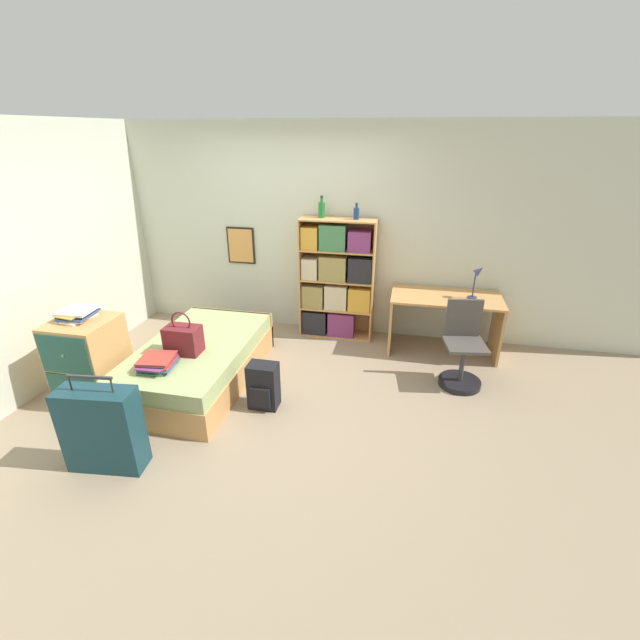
{
  "coord_description": "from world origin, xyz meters",
  "views": [
    {
      "loc": [
        1.43,
        -3.61,
        2.48
      ],
      "look_at": [
        0.62,
        0.19,
        0.75
      ],
      "focal_mm": 24.0,
      "sensor_mm": 36.0,
      "label": 1
    }
  ],
  "objects_px": {
    "bookcase": "(336,281)",
    "bottle_green": "(322,209)",
    "bed": "(199,361)",
    "book_stack_on_bed": "(158,363)",
    "desk": "(444,312)",
    "dresser": "(90,360)",
    "backpack": "(263,386)",
    "bottle_brown": "(356,213)",
    "handbag": "(183,339)",
    "suitcase": "(102,429)",
    "magazine_pile_on_dresser": "(78,314)",
    "desk_chair": "(462,358)",
    "desk_lamp": "(478,276)"
  },
  "relations": [
    {
      "from": "dresser",
      "to": "backpack",
      "type": "relative_size",
      "value": 1.83
    },
    {
      "from": "bed",
      "to": "handbag",
      "type": "height_order",
      "value": "handbag"
    },
    {
      "from": "magazine_pile_on_dresser",
      "to": "bottle_brown",
      "type": "bearing_deg",
      "value": 38.46
    },
    {
      "from": "suitcase",
      "to": "desk_chair",
      "type": "distance_m",
      "value": 3.4
    },
    {
      "from": "bottle_green",
      "to": "desk_lamp",
      "type": "distance_m",
      "value": 1.96
    },
    {
      "from": "bookcase",
      "to": "bottle_green",
      "type": "height_order",
      "value": "bottle_green"
    },
    {
      "from": "book_stack_on_bed",
      "to": "magazine_pile_on_dresser",
      "type": "relative_size",
      "value": 1.01
    },
    {
      "from": "handbag",
      "to": "bottle_green",
      "type": "bearing_deg",
      "value": 57.75
    },
    {
      "from": "bottle_brown",
      "to": "bed",
      "type": "bearing_deg",
      "value": -135.64
    },
    {
      "from": "desk_chair",
      "to": "book_stack_on_bed",
      "type": "bearing_deg",
      "value": -159.64
    },
    {
      "from": "handbag",
      "to": "desk",
      "type": "distance_m",
      "value": 2.96
    },
    {
      "from": "bottle_brown",
      "to": "desk_chair",
      "type": "height_order",
      "value": "bottle_brown"
    },
    {
      "from": "backpack",
      "to": "handbag",
      "type": "bearing_deg",
      "value": 172.82
    },
    {
      "from": "desk_lamp",
      "to": "bed",
      "type": "bearing_deg",
      "value": -156.71
    },
    {
      "from": "bookcase",
      "to": "desk",
      "type": "xyz_separation_m",
      "value": [
        1.34,
        -0.17,
        -0.24
      ]
    },
    {
      "from": "bed",
      "to": "desk_chair",
      "type": "relative_size",
      "value": 2.06
    },
    {
      "from": "desk",
      "to": "suitcase",
      "type": "bearing_deg",
      "value": -135.97
    },
    {
      "from": "bed",
      "to": "magazine_pile_on_dresser",
      "type": "height_order",
      "value": "magazine_pile_on_dresser"
    },
    {
      "from": "book_stack_on_bed",
      "to": "suitcase",
      "type": "bearing_deg",
      "value": -90.39
    },
    {
      "from": "handbag",
      "to": "suitcase",
      "type": "distance_m",
      "value": 1.17
    },
    {
      "from": "dresser",
      "to": "backpack",
      "type": "xyz_separation_m",
      "value": [
        1.7,
        0.2,
        -0.19
      ]
    },
    {
      "from": "bottle_green",
      "to": "handbag",
      "type": "bearing_deg",
      "value": -122.25
    },
    {
      "from": "dresser",
      "to": "bottle_brown",
      "type": "bearing_deg",
      "value": 39.79
    },
    {
      "from": "desk_chair",
      "to": "backpack",
      "type": "relative_size",
      "value": 1.96
    },
    {
      "from": "suitcase",
      "to": "bottle_green",
      "type": "height_order",
      "value": "bottle_green"
    },
    {
      "from": "dresser",
      "to": "bottle_brown",
      "type": "distance_m",
      "value": 3.25
    },
    {
      "from": "handbag",
      "to": "suitcase",
      "type": "xyz_separation_m",
      "value": [
        -0.11,
        -1.14,
        -0.24
      ]
    },
    {
      "from": "bookcase",
      "to": "bottle_green",
      "type": "xyz_separation_m",
      "value": [
        -0.19,
        0.04,
        0.87
      ]
    },
    {
      "from": "magazine_pile_on_dresser",
      "to": "desk",
      "type": "distance_m",
      "value": 3.91
    },
    {
      "from": "desk",
      "to": "desk_lamp",
      "type": "relative_size",
      "value": 3.17
    },
    {
      "from": "desk",
      "to": "dresser",
      "type": "bearing_deg",
      "value": -152.89
    },
    {
      "from": "bottle_green",
      "to": "backpack",
      "type": "relative_size",
      "value": 0.55
    },
    {
      "from": "handbag",
      "to": "dresser",
      "type": "height_order",
      "value": "handbag"
    },
    {
      "from": "bed",
      "to": "desk",
      "type": "distance_m",
      "value": 2.86
    },
    {
      "from": "bed",
      "to": "desk_lamp",
      "type": "height_order",
      "value": "desk_lamp"
    },
    {
      "from": "handbag",
      "to": "desk",
      "type": "xyz_separation_m",
      "value": [
        2.58,
        1.46,
        -0.09
      ]
    },
    {
      "from": "bed",
      "to": "bottle_brown",
      "type": "xyz_separation_m",
      "value": [
        1.45,
        1.42,
        1.37
      ]
    },
    {
      "from": "handbag",
      "to": "bookcase",
      "type": "bearing_deg",
      "value": 52.72
    },
    {
      "from": "bookcase",
      "to": "desk_lamp",
      "type": "distance_m",
      "value": 1.67
    },
    {
      "from": "bottle_brown",
      "to": "backpack",
      "type": "bearing_deg",
      "value": -109.64
    },
    {
      "from": "bookcase",
      "to": "desk_lamp",
      "type": "relative_size",
      "value": 3.8
    },
    {
      "from": "bed",
      "to": "book_stack_on_bed",
      "type": "xyz_separation_m",
      "value": [
        -0.12,
        -0.54,
        0.27
      ]
    },
    {
      "from": "bed",
      "to": "handbag",
      "type": "xyz_separation_m",
      "value": [
        -0.02,
        -0.22,
        0.37
      ]
    },
    {
      "from": "bottle_green",
      "to": "bottle_brown",
      "type": "height_order",
      "value": "bottle_green"
    },
    {
      "from": "dresser",
      "to": "desk_lamp",
      "type": "relative_size",
      "value": 2.1
    },
    {
      "from": "magazine_pile_on_dresser",
      "to": "desk_chair",
      "type": "height_order",
      "value": "magazine_pile_on_dresser"
    },
    {
      "from": "handbag",
      "to": "desk_lamp",
      "type": "relative_size",
      "value": 1.1
    },
    {
      "from": "dresser",
      "to": "bottle_green",
      "type": "bearing_deg",
      "value": 45.82
    },
    {
      "from": "bottle_green",
      "to": "desk",
      "type": "xyz_separation_m",
      "value": [
        1.53,
        -0.2,
        -1.11
      ]
    },
    {
      "from": "bottle_green",
      "to": "desk",
      "type": "distance_m",
      "value": 1.9
    }
  ]
}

